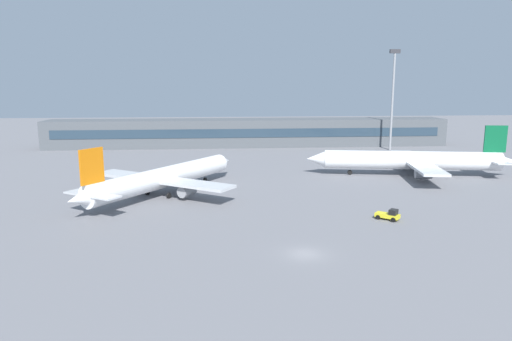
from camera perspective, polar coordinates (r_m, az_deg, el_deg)
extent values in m
plane|color=slate|center=(96.07, 1.60, -1.73)|extent=(400.00, 400.00, 0.00)
cube|color=#4C5156|center=(154.96, -0.90, 4.70)|extent=(131.87, 12.00, 9.00)
cube|color=#263847|center=(148.91, -0.74, 4.63)|extent=(125.28, 0.16, 2.80)
cylinder|color=white|center=(88.45, -11.22, -0.81)|extent=(23.98, 31.99, 3.84)
cone|color=white|center=(103.93, -3.98, 1.07)|extent=(5.41, 5.55, 3.65)
cone|color=white|center=(75.19, -21.17, -3.37)|extent=(4.40, 4.68, 2.69)
cube|color=orange|center=(76.15, -19.63, 0.52)|extent=(2.84, 3.85, 5.55)
cube|color=silver|center=(76.83, -19.59, -2.82)|extent=(9.90, 8.10, 0.24)
cube|color=silver|center=(87.77, -11.65, -1.12)|extent=(27.60, 21.33, 0.50)
cylinder|color=gray|center=(84.23, -8.53, -2.50)|extent=(3.51, 3.81, 2.02)
cylinder|color=gray|center=(92.14, -14.43, -1.59)|extent=(3.51, 3.81, 2.02)
cylinder|color=black|center=(98.70, -6.29, -1.16)|extent=(0.91, 1.06, 1.01)
cylinder|color=black|center=(85.88, -10.72, -3.07)|extent=(0.91, 1.06, 1.01)
cylinder|color=black|center=(89.33, -13.28, -2.64)|extent=(0.91, 1.06, 1.01)
cylinder|color=white|center=(110.31, 18.64, 1.21)|extent=(39.13, 10.71, 4.12)
cone|color=white|center=(107.28, 7.49, 1.43)|extent=(5.13, 4.63, 3.91)
cone|color=white|center=(117.13, 28.74, 0.98)|extent=(4.55, 3.54, 2.88)
cube|color=#0C5933|center=(115.22, 27.47, 3.48)|extent=(4.76, 1.20, 5.96)
cube|color=silver|center=(115.94, 27.42, 1.11)|extent=(4.84, 11.19, 0.26)
cube|color=silver|center=(110.62, 19.18, 1.04)|extent=(10.67, 32.91, 0.54)
cylinder|color=gray|center=(117.09, 18.37, 0.83)|extent=(3.79, 2.73, 2.17)
cylinder|color=gray|center=(104.69, 19.98, -0.38)|extent=(3.79, 2.73, 2.17)
cylinder|color=black|center=(108.42, 11.52, -0.22)|extent=(1.14, 0.61, 1.08)
cylinder|color=black|center=(114.03, 19.28, -0.08)|extent=(1.14, 0.61, 1.08)
cylinder|color=black|center=(108.68, 20.00, -0.63)|extent=(1.14, 0.61, 1.08)
cube|color=yellow|center=(74.21, 15.93, -5.37)|extent=(3.71, 3.47, 0.60)
cube|color=black|center=(73.76, 16.61, -4.98)|extent=(1.74, 1.78, 0.90)
cylinder|color=black|center=(73.22, 16.59, -5.87)|extent=(0.70, 0.64, 0.70)
cylinder|color=black|center=(74.64, 16.99, -5.58)|extent=(0.70, 0.64, 0.70)
cylinder|color=black|center=(73.98, 14.83, -5.61)|extent=(0.70, 0.64, 0.70)
cylinder|color=black|center=(75.39, 15.26, -5.32)|extent=(0.70, 0.64, 0.70)
cylinder|color=gray|center=(150.74, 16.49, 8.05)|extent=(0.70, 0.70, 29.75)
cube|color=#333338|center=(150.95, 16.81, 13.92)|extent=(3.20, 0.80, 1.20)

